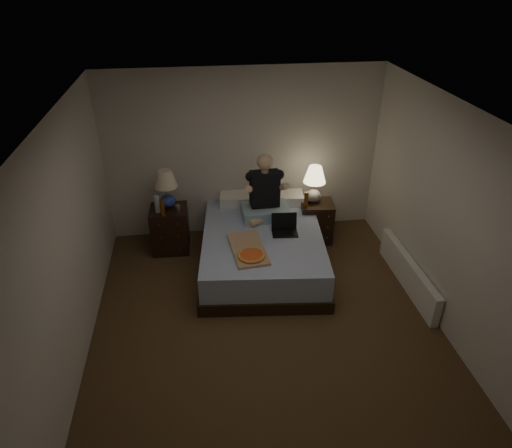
{
  "coord_description": "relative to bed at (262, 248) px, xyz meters",
  "views": [
    {
      "loc": [
        -0.66,
        -3.97,
        3.73
      ],
      "look_at": [
        0.0,
        0.9,
        0.85
      ],
      "focal_mm": 32.0,
      "sensor_mm": 36.0,
      "label": 1
    }
  ],
  "objects": [
    {
      "name": "beer_bottle_right",
      "position": [
        0.71,
        0.47,
        0.46
      ],
      "size": [
        0.06,
        0.06,
        0.23
      ],
      "primitive_type": "cylinder",
      "color": "#63340E",
      "rests_on": "nightstand_right"
    },
    {
      "name": "water_bottle",
      "position": [
        -1.4,
        0.48,
        0.53
      ],
      "size": [
        0.07,
        0.07,
        0.25
      ],
      "primitive_type": "cylinder",
      "color": "silver",
      "rests_on": "nightstand_left"
    },
    {
      "name": "wall_right",
      "position": [
        1.87,
        -1.23,
        0.99
      ],
      "size": [
        0.0,
        4.5,
        2.5
      ],
      "primitive_type": "cube",
      "rotation": [
        1.57,
        0.0,
        -1.57
      ],
      "color": "silver",
      "rests_on": "ground"
    },
    {
      "name": "soda_can",
      "position": [
        -1.12,
        0.46,
        0.46
      ],
      "size": [
        0.07,
        0.07,
        0.1
      ],
      "primitive_type": "cylinder",
      "color": "#9D9E99",
      "rests_on": "nightstand_left"
    },
    {
      "name": "lamp_left",
      "position": [
        -1.26,
        0.62,
        0.69
      ],
      "size": [
        0.36,
        0.36,
        0.56
      ],
      "primitive_type": null,
      "rotation": [
        0.0,
        0.0,
        0.13
      ],
      "color": "#293D97",
      "rests_on": "nightstand_left"
    },
    {
      "name": "bed",
      "position": [
        0.0,
        0.0,
        0.0
      ],
      "size": [
        1.79,
        2.27,
        0.53
      ],
      "primitive_type": "cube",
      "rotation": [
        0.0,
        0.0,
        -0.1
      ],
      "color": "#5B77B7",
      "rests_on": "floor"
    },
    {
      "name": "nightstand_left",
      "position": [
        -1.26,
        0.57,
        0.07
      ],
      "size": [
        0.53,
        0.48,
        0.67
      ],
      "primitive_type": "cube",
      "rotation": [
        0.0,
        0.0,
        -0.03
      ],
      "color": "black",
      "rests_on": "floor"
    },
    {
      "name": "lamp_right",
      "position": [
        0.85,
        0.61,
        0.63
      ],
      "size": [
        0.4,
        0.4,
        0.56
      ],
      "primitive_type": null,
      "rotation": [
        0.0,
        0.0,
        -0.29
      ],
      "color": "gray",
      "rests_on": "nightstand_right"
    },
    {
      "name": "floor",
      "position": [
        -0.13,
        -1.23,
        -0.26
      ],
      "size": [
        4.0,
        4.5,
        0.0
      ],
      "primitive_type": "cube",
      "color": "brown",
      "rests_on": "ground"
    },
    {
      "name": "laptop",
      "position": [
        0.29,
        -0.09,
        0.38
      ],
      "size": [
        0.36,
        0.31,
        0.24
      ],
      "primitive_type": null,
      "rotation": [
        0.0,
        0.0,
        -0.08
      ],
      "color": "black",
      "rests_on": "bed"
    },
    {
      "name": "nightstand_right",
      "position": [
        0.9,
        0.55,
        0.04
      ],
      "size": [
        0.51,
        0.47,
        0.61
      ],
      "primitive_type": "cube",
      "rotation": [
        0.0,
        0.0,
        -0.1
      ],
      "color": "black",
      "rests_on": "floor"
    },
    {
      "name": "ceiling",
      "position": [
        -0.13,
        -1.23,
        2.24
      ],
      "size": [
        4.0,
        4.5,
        0.0
      ],
      "primitive_type": "cube",
      "rotation": [
        3.14,
        0.0,
        0.0
      ],
      "color": "white",
      "rests_on": "ground"
    },
    {
      "name": "beer_bottle_left",
      "position": [
        -1.32,
        0.38,
        0.52
      ],
      "size": [
        0.06,
        0.06,
        0.23
      ],
      "primitive_type": "cylinder",
      "color": "#60380D",
      "rests_on": "nightstand_left"
    },
    {
      "name": "wall_back",
      "position": [
        -0.13,
        1.02,
        0.99
      ],
      "size": [
        4.0,
        0.0,
        2.5
      ],
      "primitive_type": "cube",
      "rotation": [
        1.57,
        0.0,
        0.0
      ],
      "color": "silver",
      "rests_on": "ground"
    },
    {
      "name": "wall_front",
      "position": [
        -0.13,
        -3.48,
        0.99
      ],
      "size": [
        4.0,
        0.0,
        2.5
      ],
      "primitive_type": "cube",
      "rotation": [
        -1.57,
        0.0,
        0.0
      ],
      "color": "silver",
      "rests_on": "ground"
    },
    {
      "name": "pizza_box",
      "position": [
        -0.23,
        -0.61,
        0.3
      ],
      "size": [
        0.47,
        0.8,
        0.08
      ],
      "primitive_type": null,
      "rotation": [
        0.0,
        0.0,
        0.1
      ],
      "color": "tan",
      "rests_on": "bed"
    },
    {
      "name": "wall_left",
      "position": [
        -2.13,
        -1.23,
        0.99
      ],
      "size": [
        0.0,
        4.5,
        2.5
      ],
      "primitive_type": "cube",
      "rotation": [
        1.57,
        0.0,
        1.57
      ],
      "color": "silver",
      "rests_on": "ground"
    },
    {
      "name": "radiator",
      "position": [
        1.8,
        -0.74,
        -0.06
      ],
      "size": [
        0.1,
        1.6,
        0.4
      ],
      "primitive_type": "cube",
      "color": "silver",
      "rests_on": "floor"
    },
    {
      "name": "person",
      "position": [
        0.1,
        0.4,
        0.73
      ],
      "size": [
        0.68,
        0.54,
        0.93
      ],
      "primitive_type": null,
      "rotation": [
        0.0,
        0.0,
        0.03
      ],
      "color": "black",
      "rests_on": "bed"
    }
  ]
}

